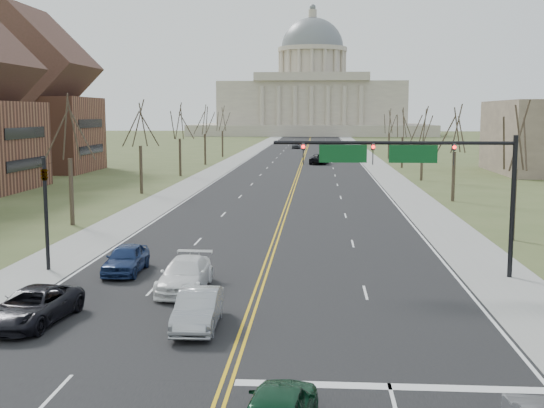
# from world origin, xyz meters

# --- Properties ---
(ground) EXTENTS (600.00, 600.00, 0.00)m
(ground) POSITION_xyz_m (0.00, 0.00, 0.00)
(ground) COLOR #455329
(ground) RESTS_ON ground
(road) EXTENTS (20.00, 380.00, 0.01)m
(road) POSITION_xyz_m (0.00, 110.00, 0.01)
(road) COLOR black
(road) RESTS_ON ground
(cross_road) EXTENTS (120.00, 14.00, 0.01)m
(cross_road) POSITION_xyz_m (0.00, 6.00, 0.01)
(cross_road) COLOR black
(cross_road) RESTS_ON ground
(sidewalk_left) EXTENTS (4.00, 380.00, 0.03)m
(sidewalk_left) POSITION_xyz_m (-12.00, 110.00, 0.01)
(sidewalk_left) COLOR gray
(sidewalk_left) RESTS_ON ground
(sidewalk_right) EXTENTS (4.00, 380.00, 0.03)m
(sidewalk_right) POSITION_xyz_m (12.00, 110.00, 0.01)
(sidewalk_right) COLOR gray
(sidewalk_right) RESTS_ON ground
(center_line) EXTENTS (0.42, 380.00, 0.01)m
(center_line) POSITION_xyz_m (0.00, 110.00, 0.01)
(center_line) COLOR gold
(center_line) RESTS_ON road
(edge_line_left) EXTENTS (0.15, 380.00, 0.01)m
(edge_line_left) POSITION_xyz_m (-9.80, 110.00, 0.01)
(edge_line_left) COLOR silver
(edge_line_left) RESTS_ON road
(edge_line_right) EXTENTS (0.15, 380.00, 0.01)m
(edge_line_right) POSITION_xyz_m (9.80, 110.00, 0.01)
(edge_line_right) COLOR silver
(edge_line_right) RESTS_ON road
(stop_bar) EXTENTS (9.50, 0.50, 0.01)m
(stop_bar) POSITION_xyz_m (5.00, -1.00, 0.01)
(stop_bar) COLOR silver
(stop_bar) RESTS_ON road
(capitol) EXTENTS (90.00, 60.00, 50.00)m
(capitol) POSITION_xyz_m (0.00, 249.91, 14.20)
(capitol) COLOR beige
(capitol) RESTS_ON ground
(signal_mast) EXTENTS (12.12, 0.44, 7.20)m
(signal_mast) POSITION_xyz_m (7.45, 13.50, 5.76)
(signal_mast) COLOR black
(signal_mast) RESTS_ON ground
(signal_left) EXTENTS (0.32, 0.36, 6.00)m
(signal_left) POSITION_xyz_m (-11.50, 13.50, 3.71)
(signal_left) COLOR black
(signal_left) RESTS_ON ground
(tree_r_0) EXTENTS (3.74, 3.74, 8.50)m
(tree_r_0) POSITION_xyz_m (15.50, 24.00, 6.55)
(tree_r_0) COLOR #32281D
(tree_r_0) RESTS_ON ground
(tree_l_0) EXTENTS (3.96, 3.96, 9.00)m
(tree_l_0) POSITION_xyz_m (-15.50, 28.00, 6.94)
(tree_l_0) COLOR #32281D
(tree_l_0) RESTS_ON ground
(tree_r_1) EXTENTS (3.74, 3.74, 8.50)m
(tree_r_1) POSITION_xyz_m (15.50, 44.00, 6.55)
(tree_r_1) COLOR #32281D
(tree_r_1) RESTS_ON ground
(tree_l_1) EXTENTS (3.96, 3.96, 9.00)m
(tree_l_1) POSITION_xyz_m (-15.50, 48.00, 6.94)
(tree_l_1) COLOR #32281D
(tree_l_1) RESTS_ON ground
(tree_r_2) EXTENTS (3.74, 3.74, 8.50)m
(tree_r_2) POSITION_xyz_m (15.50, 64.00, 6.55)
(tree_r_2) COLOR #32281D
(tree_r_2) RESTS_ON ground
(tree_l_2) EXTENTS (3.96, 3.96, 9.00)m
(tree_l_2) POSITION_xyz_m (-15.50, 68.00, 6.94)
(tree_l_2) COLOR #32281D
(tree_l_2) RESTS_ON ground
(tree_r_3) EXTENTS (3.74, 3.74, 8.50)m
(tree_r_3) POSITION_xyz_m (15.50, 84.00, 6.55)
(tree_r_3) COLOR #32281D
(tree_r_3) RESTS_ON ground
(tree_l_3) EXTENTS (3.96, 3.96, 9.00)m
(tree_l_3) POSITION_xyz_m (-15.50, 88.00, 6.94)
(tree_l_3) COLOR #32281D
(tree_l_3) RESTS_ON ground
(tree_r_4) EXTENTS (3.74, 3.74, 8.50)m
(tree_r_4) POSITION_xyz_m (15.50, 104.00, 6.55)
(tree_r_4) COLOR #32281D
(tree_r_4) RESTS_ON ground
(tree_l_4) EXTENTS (3.96, 3.96, 9.00)m
(tree_l_4) POSITION_xyz_m (-15.50, 108.00, 6.94)
(tree_l_4) COLOR #32281D
(tree_l_4) RESTS_ON ground
(bldg_left_far) EXTENTS (17.10, 14.28, 23.25)m
(bldg_left_far) POSITION_xyz_m (-38.00, 74.00, 9.54)
(bldg_left_far) COLOR brown
(bldg_left_far) RESTS_ON ground
(car_sb_inner_lead) EXTENTS (1.66, 4.46, 1.46)m
(car_sb_inner_lead) POSITION_xyz_m (-1.84, 4.35, 0.74)
(car_sb_inner_lead) COLOR #9C9FA3
(car_sb_inner_lead) RESTS_ON road
(car_sb_outer_lead) EXTENTS (2.87, 5.26, 1.40)m
(car_sb_outer_lead) POSITION_xyz_m (-8.44, 4.39, 0.71)
(car_sb_outer_lead) COLOR black
(car_sb_outer_lead) RESTS_ON road
(car_sb_inner_second) EXTENTS (2.16, 5.16, 1.49)m
(car_sb_inner_second) POSITION_xyz_m (-3.43, 9.85, 0.76)
(car_sb_inner_second) COLOR white
(car_sb_inner_second) RESTS_ON road
(car_sb_outer_second) EXTENTS (1.81, 4.40, 1.49)m
(car_sb_outer_second) POSITION_xyz_m (-7.18, 13.13, 0.76)
(car_sb_outer_second) COLOR navy
(car_sb_outer_second) RESTS_ON road
(car_far_nb) EXTENTS (3.43, 6.24, 1.65)m
(car_far_nb) POSITION_xyz_m (2.90, 90.73, 0.84)
(car_far_nb) COLOR black
(car_far_nb) RESTS_ON road
(car_far_sb) EXTENTS (1.90, 4.69, 1.60)m
(car_far_sb) POSITION_xyz_m (-2.51, 139.76, 0.81)
(car_far_sb) COLOR #4A4D52
(car_far_sb) RESTS_ON road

